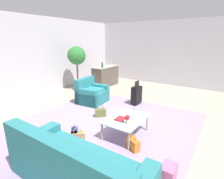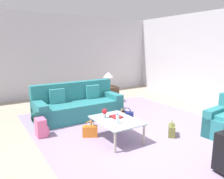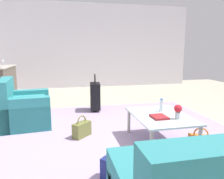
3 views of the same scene
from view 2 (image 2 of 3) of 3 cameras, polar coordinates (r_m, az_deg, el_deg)
The scene contains 15 objects.
ground_plane at distance 4.72m, azimuth 9.05°, elevation -13.07°, with size 12.00×12.00×0.00m, color #A89E89.
wall_left at distance 8.76m, azimuth -13.13°, elevation 8.55°, with size 0.12×8.00×3.10m, color silver.
area_rug at distance 5.26m, azimuth 6.36°, elevation -10.31°, with size 5.20×4.40×0.01m, color #9984A3.
couch at distance 6.09m, azimuth -9.06°, elevation -4.28°, with size 0.93×2.32×0.95m.
coffee_table at distance 4.59m, azimuth 1.10°, elevation -8.45°, with size 1.08×0.78×0.44m.
water_bottle at distance 4.33m, azimuth 1.45°, elevation -7.67°, with size 0.06×0.06×0.20m.
coffee_table_book at distance 4.70m, azimuth 1.11°, elevation -7.12°, with size 0.25×0.21×0.03m, color maroon.
flower_vase at distance 4.63m, azimuth -1.96°, elevation -6.00°, with size 0.11×0.11×0.21m.
side_table at distance 7.67m, azimuth -0.98°, elevation -1.19°, with size 0.56×0.56×0.54m, color #513823.
table_lamp at distance 7.55m, azimuth -1.00°, elevation 3.79°, with size 0.35×0.35×0.51m.
handbag_tan at distance 5.74m, azimuth 2.60°, elevation -7.04°, with size 0.32×0.33×0.36m.
handbag_orange at distance 4.83m, azimuth -5.75°, elevation -10.74°, with size 0.28×0.35×0.36m.
handbag_navy at distance 5.78m, azimuth 3.95°, elevation -6.90°, with size 0.33×0.32×0.36m.
handbag_olive at distance 5.02m, azimuth 15.33°, elevation -10.19°, with size 0.32×0.33×0.36m.
backpack_pink at distance 5.04m, azimuth -18.00°, elevation -9.49°, with size 0.30×0.25×0.40m.
Camera 2 is at (3.21, -2.87, 1.95)m, focal length 35.00 mm.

